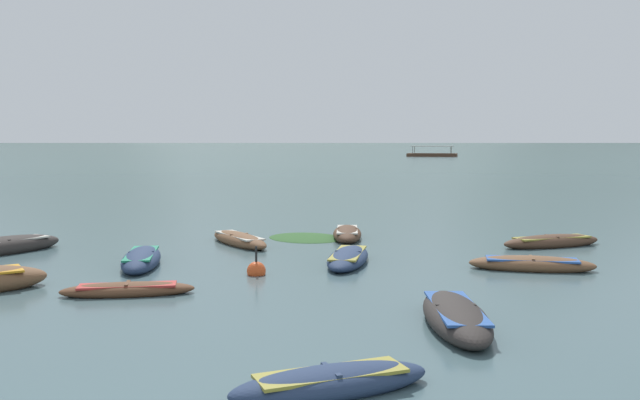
% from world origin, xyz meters
% --- Properties ---
extents(ground_plane, '(6000.00, 6000.00, 0.00)m').
position_xyz_m(ground_plane, '(0.00, 1500.00, 0.00)').
color(ground_plane, '#476066').
extents(mountain_1, '(1521.33, 1521.33, 424.92)m').
position_xyz_m(mountain_1, '(-764.71, 1935.49, 212.46)').
color(mountain_1, '#56665B').
rests_on(mountain_1, ground).
extents(mountain_2, '(1880.61, 1880.61, 468.58)m').
position_xyz_m(mountain_2, '(-153.17, 2115.92, 234.29)').
color(mountain_2, slate).
rests_on(mountain_2, ground).
extents(mountain_3, '(1472.90, 1472.90, 491.32)m').
position_xyz_m(mountain_3, '(495.74, 2043.60, 245.66)').
color(mountain_3, '#56665B').
rests_on(mountain_3, ground).
extents(rowboat_0, '(3.52, 1.46, 0.48)m').
position_xyz_m(rowboat_0, '(6.41, 14.44, 0.15)').
color(rowboat_0, brown).
rests_on(rowboat_0, ground).
extents(rowboat_1, '(1.76, 3.76, 0.58)m').
position_xyz_m(rowboat_1, '(-4.59, 14.27, 0.18)').
color(rowboat_1, navy).
rests_on(rowboat_1, ground).
extents(rowboat_3, '(1.12, 3.32, 0.55)m').
position_xyz_m(rowboat_3, '(1.12, 20.08, 0.17)').
color(rowboat_3, '#4C3323').
rests_on(rowboat_3, ground).
extents(rowboat_4, '(3.11, 2.13, 0.48)m').
position_xyz_m(rowboat_4, '(1.36, 4.83, 0.15)').
color(rowboat_4, navy).
rests_on(rowboat_4, ground).
extents(rowboat_5, '(1.49, 3.80, 0.50)m').
position_xyz_m(rowboat_5, '(1.30, 15.06, 0.16)').
color(rowboat_5, navy).
rests_on(rowboat_5, ground).
extents(rowboat_7, '(2.97, 3.99, 0.67)m').
position_xyz_m(rowboat_7, '(-9.69, 16.06, 0.21)').
color(rowboat_7, '#2D2826').
rests_on(rowboat_7, ground).
extents(rowboat_9, '(1.38, 3.80, 0.62)m').
position_xyz_m(rowboat_9, '(3.56, 8.44, 0.19)').
color(rowboat_9, '#2D2826').
rests_on(rowboat_9, ground).
extents(rowboat_11, '(3.17, 1.46, 0.37)m').
position_xyz_m(rowboat_11, '(-3.69, 10.63, 0.12)').
color(rowboat_11, brown).
rests_on(rowboat_11, ground).
extents(rowboat_12, '(2.96, 3.65, 0.51)m').
position_xyz_m(rowboat_12, '(-2.56, 18.42, 0.16)').
color(rowboat_12, brown).
rests_on(rowboat_12, ground).
extents(rowboat_13, '(3.85, 2.41, 0.51)m').
position_xyz_m(rowboat_13, '(8.08, 18.72, 0.16)').
color(rowboat_13, '#4C3323').
rests_on(rowboat_13, ground).
extents(ferry_0, '(11.55, 6.50, 2.54)m').
position_xyz_m(ferry_0, '(16.17, 148.47, 0.45)').
color(ferry_0, '#4C3323').
rests_on(ferry_0, ground).
extents(mooring_buoy, '(0.51, 0.51, 0.92)m').
position_xyz_m(mooring_buoy, '(-1.09, 13.18, 0.11)').
color(mooring_buoy, '#DB4C1E').
rests_on(mooring_buoy, ground).
extents(weed_patch_2, '(3.89, 3.87, 0.14)m').
position_xyz_m(weed_patch_2, '(-0.39, 20.12, 0.00)').
color(weed_patch_2, '#2D5628').
rests_on(weed_patch_2, ground).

